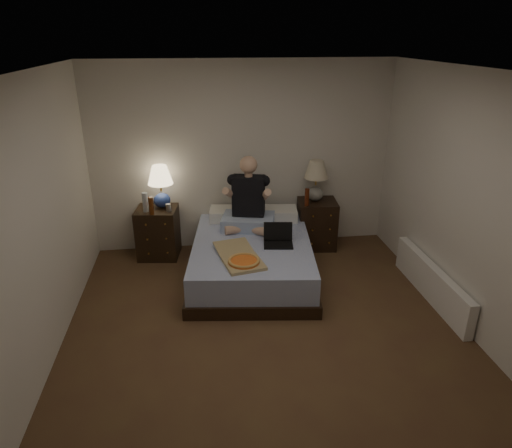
{
  "coord_description": "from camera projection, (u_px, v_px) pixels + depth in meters",
  "views": [
    {
      "loc": [
        -0.61,
        -3.66,
        2.78
      ],
      "look_at": [
        0.0,
        0.9,
        0.85
      ],
      "focal_mm": 32.0,
      "sensor_mm": 36.0,
      "label": 1
    }
  ],
  "objects": [
    {
      "name": "floor",
      "position": [
        268.0,
        338.0,
        4.5
      ],
      "size": [
        4.0,
        4.5,
        0.0
      ],
      "primitive_type": "cube",
      "color": "brown",
      "rests_on": "ground"
    },
    {
      "name": "ceiling",
      "position": [
        271.0,
        72.0,
        3.53
      ],
      "size": [
        4.0,
        4.5,
        0.0
      ],
      "primitive_type": "cube",
      "rotation": [
        3.14,
        0.0,
        0.0
      ],
      "color": "white",
      "rests_on": "ground"
    },
    {
      "name": "wall_back",
      "position": [
        243.0,
        157.0,
        6.07
      ],
      "size": [
        4.0,
        0.0,
        2.5
      ],
      "primitive_type": "cube",
      "rotation": [
        1.57,
        0.0,
        0.0
      ],
      "color": "white",
      "rests_on": "ground"
    },
    {
      "name": "wall_front",
      "position": [
        353.0,
        420.0,
        1.96
      ],
      "size": [
        4.0,
        0.0,
        2.5
      ],
      "primitive_type": "cube",
      "rotation": [
        -1.57,
        0.0,
        0.0
      ],
      "color": "white",
      "rests_on": "ground"
    },
    {
      "name": "wall_left",
      "position": [
        31.0,
        234.0,
        3.77
      ],
      "size": [
        0.0,
        4.5,
        2.5
      ],
      "primitive_type": "cube",
      "rotation": [
        1.57,
        0.0,
        1.57
      ],
      "color": "white",
      "rests_on": "ground"
    },
    {
      "name": "wall_right",
      "position": [
        481.0,
        211.0,
        4.26
      ],
      "size": [
        0.0,
        4.5,
        2.5
      ],
      "primitive_type": "cube",
      "rotation": [
        1.57,
        0.0,
        -1.57
      ],
      "color": "white",
      "rests_on": "ground"
    },
    {
      "name": "bed",
      "position": [
        252.0,
        259.0,
        5.57
      ],
      "size": [
        1.62,
        2.02,
        0.47
      ],
      "primitive_type": "cube",
      "rotation": [
        0.0,
        0.0,
        -0.12
      ],
      "color": "#5A70B5",
      "rests_on": "floor"
    },
    {
      "name": "nightstand_left",
      "position": [
        158.0,
        232.0,
        6.05
      ],
      "size": [
        0.57,
        0.53,
        0.67
      ],
      "primitive_type": "cube",
      "rotation": [
        0.0,
        0.0,
        -0.13
      ],
      "color": "black",
      "rests_on": "floor"
    },
    {
      "name": "nightstand_right",
      "position": [
        317.0,
        224.0,
        6.33
      ],
      "size": [
        0.56,
        0.51,
        0.67
      ],
      "primitive_type": "cube",
      "rotation": [
        0.0,
        0.0,
        -0.1
      ],
      "color": "black",
      "rests_on": "floor"
    },
    {
      "name": "lamp_left",
      "position": [
        161.0,
        187.0,
        5.87
      ],
      "size": [
        0.39,
        0.39,
        0.56
      ],
      "primitive_type": null,
      "rotation": [
        0.0,
        0.0,
        -0.25
      ],
      "color": "#284094",
      "rests_on": "nightstand_left"
    },
    {
      "name": "lamp_right",
      "position": [
        316.0,
        181.0,
        6.12
      ],
      "size": [
        0.37,
        0.37,
        0.56
      ],
      "primitive_type": null,
      "rotation": [
        0.0,
        0.0,
        -0.16
      ],
      "color": "gray",
      "rests_on": "nightstand_right"
    },
    {
      "name": "water_bottle",
      "position": [
        145.0,
        202.0,
        5.78
      ],
      "size": [
        0.07,
        0.07,
        0.25
      ],
      "primitive_type": "cylinder",
      "color": "silver",
      "rests_on": "nightstand_left"
    },
    {
      "name": "soda_can",
      "position": [
        168.0,
        208.0,
        5.82
      ],
      "size": [
        0.07,
        0.07,
        0.1
      ],
      "primitive_type": "cylinder",
      "color": "#B3B3AE",
      "rests_on": "nightstand_left"
    },
    {
      "name": "beer_bottle_left",
      "position": [
        151.0,
        206.0,
        5.69
      ],
      "size": [
        0.06,
        0.06,
        0.23
      ],
      "primitive_type": "cylinder",
      "color": "#58280C",
      "rests_on": "nightstand_left"
    },
    {
      "name": "beer_bottle_right",
      "position": [
        307.0,
        197.0,
        6.01
      ],
      "size": [
        0.06,
        0.06,
        0.23
      ],
      "primitive_type": "cylinder",
      "color": "#541E0C",
      "rests_on": "nightstand_right"
    },
    {
      "name": "person",
      "position": [
        248.0,
        193.0,
        5.69
      ],
      "size": [
        0.76,
        0.66,
        0.93
      ],
      "primitive_type": null,
      "rotation": [
        0.0,
        0.0,
        -0.23
      ],
      "color": "black",
      "rests_on": "bed"
    },
    {
      "name": "laptop",
      "position": [
        278.0,
        236.0,
        5.33
      ],
      "size": [
        0.37,
        0.32,
        0.24
      ],
      "primitive_type": null,
      "rotation": [
        0.0,
        0.0,
        -0.13
      ],
      "color": "black",
      "rests_on": "bed"
    },
    {
      "name": "pizza_box",
      "position": [
        244.0,
        262.0,
        4.91
      ],
      "size": [
        0.55,
        0.83,
        0.08
      ],
      "primitive_type": null,
      "rotation": [
        0.0,
        0.0,
        0.21
      ],
      "color": "tan",
      "rests_on": "bed"
    },
    {
      "name": "radiator",
      "position": [
        431.0,
        283.0,
        5.11
      ],
      "size": [
        0.1,
        1.6,
        0.4
      ],
      "primitive_type": "cube",
      "color": "white",
      "rests_on": "floor"
    }
  ]
}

